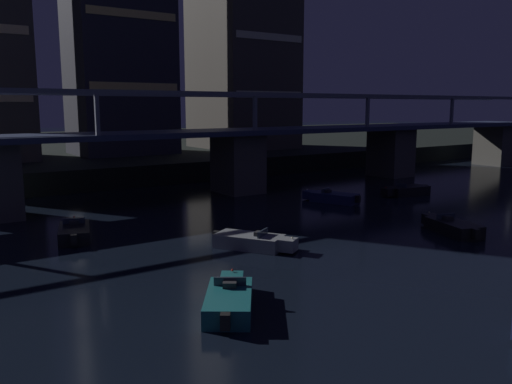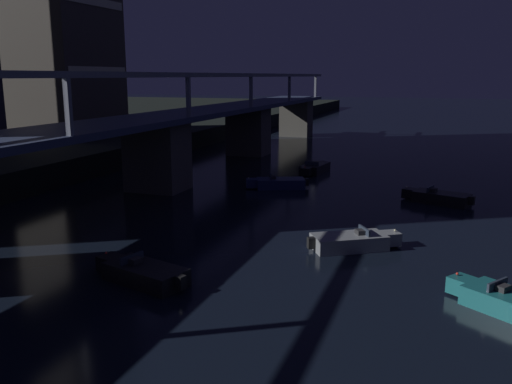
{
  "view_description": "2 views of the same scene",
  "coord_description": "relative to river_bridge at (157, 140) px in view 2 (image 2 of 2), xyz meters",
  "views": [
    {
      "loc": [
        -26.56,
        -9.87,
        8.16
      ],
      "look_at": [
        -5.56,
        21.0,
        2.05
      ],
      "focal_mm": 36.9,
      "sensor_mm": 36.0,
      "label": 1
    },
    {
      "loc": [
        -37.92,
        10.41,
        9.15
      ],
      "look_at": [
        -4.68,
        22.14,
        1.5
      ],
      "focal_mm": 37.71,
      "sensor_mm": 36.0,
      "label": 2
    }
  ],
  "objects": [
    {
      "name": "river_bridge",
      "position": [
        0.0,
        0.0,
        0.0
      ],
      "size": [
        91.0,
        6.4,
        9.38
      ],
      "color": "#4C4944",
      "rests_on": "ground"
    },
    {
      "name": "speedboat_near_center",
      "position": [
        -10.08,
        -17.53,
        -3.66
      ],
      "size": [
        3.74,
        4.81,
        1.16
      ],
      "color": "gray",
      "rests_on": "ground"
    },
    {
      "name": "speedboat_near_right",
      "position": [
        12.07,
        -10.12,
        -3.66
      ],
      "size": [
        5.23,
        2.27,
        1.16
      ],
      "color": "black",
      "rests_on": "ground"
    },
    {
      "name": "speedboat_mid_left",
      "position": [
        -16.05,
        -24.72,
        -3.66
      ],
      "size": [
        3.89,
        4.75,
        1.16
      ],
      "color": "#196066",
      "rests_on": "ground"
    },
    {
      "name": "speedboat_mid_center",
      "position": [
        -17.98,
        -9.31,
        -3.66
      ],
      "size": [
        2.8,
        5.18,
        1.16
      ],
      "color": "black",
      "rests_on": "ground"
    },
    {
      "name": "speedboat_mid_right",
      "position": [
        2.73,
        -21.66,
        -3.66
      ],
      "size": [
        2.91,
        5.15,
        1.16
      ],
      "color": "black",
      "rests_on": "ground"
    },
    {
      "name": "speedboat_far_left",
      "position": [
        3.86,
        -9.01,
        -3.66
      ],
      "size": [
        3.14,
        5.06,
        1.16
      ],
      "color": "#19234C",
      "rests_on": "ground"
    }
  ]
}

